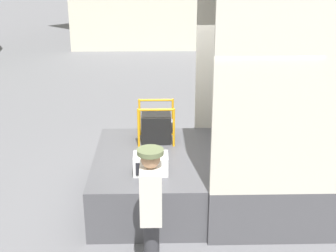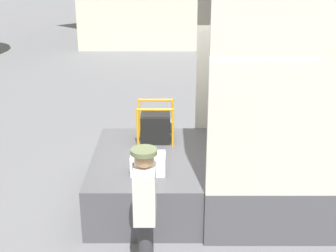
{
  "view_description": "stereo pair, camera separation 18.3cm",
  "coord_description": "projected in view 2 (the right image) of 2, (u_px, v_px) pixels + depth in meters",
  "views": [
    {
      "loc": [
        -0.65,
        -6.37,
        3.6
      ],
      "look_at": [
        -0.5,
        -0.2,
        1.29
      ],
      "focal_mm": 50.0,
      "sensor_mm": 36.0,
      "label": 1
    },
    {
      "loc": [
        -0.47,
        -6.37,
        3.6
      ],
      "look_at": [
        -0.5,
        -0.2,
        1.29
      ],
      "focal_mm": 50.0,
      "sensor_mm": 36.0,
      "label": 2
    }
  ],
  "objects": [
    {
      "name": "portable_generator",
      "position": [
        159.0,
        127.0,
        7.46
      ],
      "size": [
        0.58,
        0.53,
        0.62
      ],
      "color": "black",
      "rests_on": "tailgate_deck"
    },
    {
      "name": "tailgate_deck",
      "position": [
        148.0,
        178.0,
        7.1
      ],
      "size": [
        1.59,
        2.31,
        0.74
      ],
      "primitive_type": "cube",
      "color": "#4C4C51",
      "rests_on": "ground"
    },
    {
      "name": "microwave",
      "position": [
        150.0,
        164.0,
        6.4
      ],
      "size": [
        0.47,
        0.34,
        0.27
      ],
      "color": "white",
      "rests_on": "tailgate_deck"
    },
    {
      "name": "worker_person",
      "position": [
        147.0,
        201.0,
        5.22
      ],
      "size": [
        0.29,
        0.44,
        1.62
      ],
      "color": "#38383D",
      "rests_on": "ground"
    },
    {
      "name": "ground_plane",
      "position": [
        200.0,
        200.0,
        7.22
      ],
      "size": [
        160.0,
        160.0,
        0.0
      ],
      "primitive_type": "plane",
      "color": "slate"
    }
  ]
}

